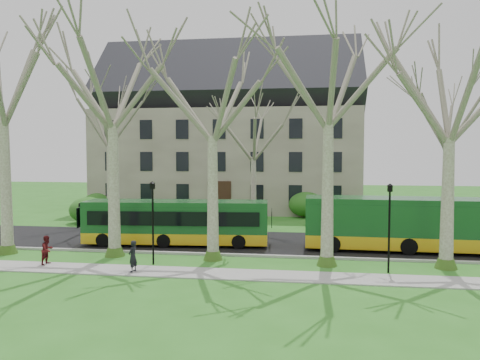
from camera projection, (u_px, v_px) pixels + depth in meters
The scene contains 13 objects.
ground at pixel (268, 264), 24.81m from camera, with size 120.00×120.00×0.00m, color #2D6F1F.
sidewalk at pixel (264, 275), 22.34m from camera, with size 70.00×2.00×0.06m, color gray.
road at pixel (275, 243), 30.24m from camera, with size 80.00×8.00×0.06m, color black.
curb at pixel (270, 256), 26.29m from camera, with size 80.00×0.25×0.14m, color #A5A39E.
building at pixel (230, 131), 48.87m from camera, with size 26.50×12.20×16.00m.
tree_row_verge at pixel (269, 132), 24.68m from camera, with size 49.00×7.00×14.00m.
tree_row_far at pixel (263, 151), 35.50m from camera, with size 33.00×7.00×12.00m.
lamp_row at pixel (267, 218), 23.66m from camera, with size 36.22×0.22×4.30m.
hedges at pixel (226, 210), 39.24m from camera, with size 30.60×8.60×2.00m.
bus_lead at pixel (176, 222), 29.54m from camera, with size 11.49×2.39×2.87m, color #154A1E, non-canonical shape.
bus_follow at pixel (417, 224), 27.63m from camera, with size 12.98×2.70×3.25m, color #154A1E, non-canonical shape.
pedestrian_a at pixel (133, 256), 22.86m from camera, with size 0.56×0.37×1.54m, color black.
pedestrian_b at pixel (47, 250), 24.43m from camera, with size 0.73×0.57×1.51m, color #541316.
Camera 1 is at (1.95, -24.46, 5.97)m, focal length 35.00 mm.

